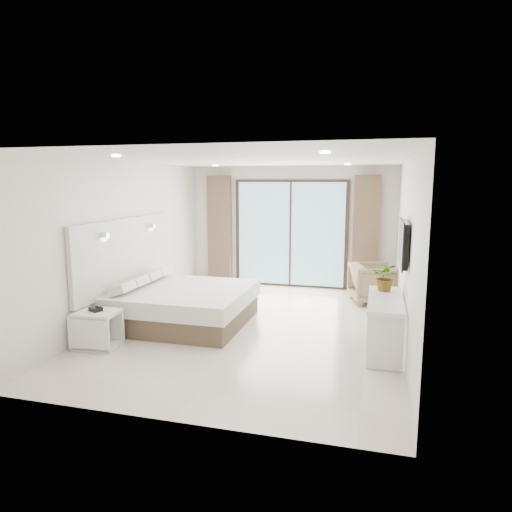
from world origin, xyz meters
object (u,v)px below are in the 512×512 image
object	(u,v)px
bed	(182,305)
nightstand	(98,329)
console_desk	(385,313)
armchair	(373,281)

from	to	relation	value
bed	nightstand	bearing A→B (deg)	-117.02
bed	console_desk	xyz separation A→B (m)	(3.27, -0.47, 0.24)
bed	armchair	distance (m)	3.80
console_desk	bed	bearing A→B (deg)	171.88
nightstand	console_desk	distance (m)	4.09
console_desk	armchair	distance (m)	2.70
bed	console_desk	bearing A→B (deg)	-8.12
bed	nightstand	xyz separation A→B (m)	(-0.70, -1.38, -0.05)
nightstand	bed	bearing A→B (deg)	59.11
nightstand	console_desk	size ratio (longest dim) A/B	0.41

